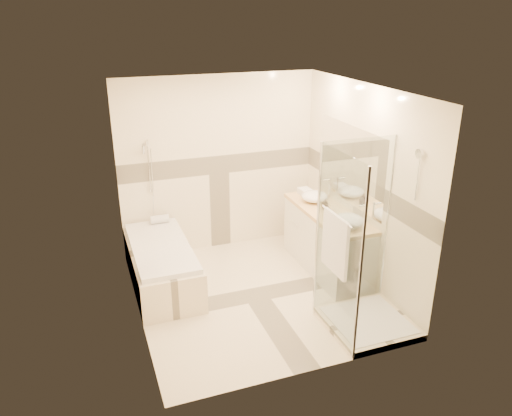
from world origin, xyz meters
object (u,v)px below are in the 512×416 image
object	(u,v)px
vessel_sink_near	(315,196)
vessel_sink_far	(348,221)
amenity_bottle_b	(325,205)
vanity	(327,240)
bathtub	(162,263)
amenity_bottle_a	(325,204)
shower_enclosure	(358,285)

from	to	relation	value
vessel_sink_near	vessel_sink_far	size ratio (longest dim) A/B	0.94
vessel_sink_far	amenity_bottle_b	xyz separation A→B (m)	(0.00, 0.60, -0.01)
vanity	vessel_sink_near	distance (m)	0.62
bathtub	vessel_sink_far	bearing A→B (deg)	-22.46
vessel_sink_near	vessel_sink_far	bearing A→B (deg)	-90.00
vanity	amenity_bottle_a	xyz separation A→B (m)	(-0.02, 0.06, 0.50)
vessel_sink_far	amenity_bottle_b	world-z (taller)	vessel_sink_far
vessel_sink_far	shower_enclosure	bearing A→B (deg)	-110.23
amenity_bottle_a	vessel_sink_far	bearing A→B (deg)	-90.00
bathtub	vessel_sink_near	xyz separation A→B (m)	(2.13, 0.03, 0.61)
vessel_sink_far	amenity_bottle_b	distance (m)	0.60
bathtub	shower_enclosure	distance (m)	2.47
vessel_sink_near	vessel_sink_far	xyz separation A→B (m)	(0.00, -0.91, 0.00)
bathtub	vessel_sink_near	size ratio (longest dim) A/B	4.75
vessel_sink_far	amenity_bottle_a	world-z (taller)	vessel_sink_far
amenity_bottle_a	bathtub	bearing A→B (deg)	172.35
shower_enclosure	vessel_sink_near	distance (m)	1.72
shower_enclosure	amenity_bottle_a	size ratio (longest dim) A/B	14.12
vanity	shower_enclosure	size ratio (longest dim) A/B	0.79
vessel_sink_near	bathtub	bearing A→B (deg)	-179.29
vessel_sink_far	amenity_bottle_b	size ratio (longest dim) A/B	2.94
vessel_sink_near	amenity_bottle_b	bearing A→B (deg)	-90.00
bathtub	vanity	distance (m)	2.18
vessel_sink_near	amenity_bottle_a	bearing A→B (deg)	-90.00
bathtub	vessel_sink_far	world-z (taller)	vessel_sink_far
bathtub	amenity_bottle_b	xyz separation A→B (m)	(2.13, -0.29, 0.61)
vessel_sink_near	vessel_sink_far	world-z (taller)	vessel_sink_far
vanity	vessel_sink_near	world-z (taller)	vessel_sink_near
vessel_sink_far	amenity_bottle_a	distance (m)	0.59
vessel_sink_near	vessel_sink_far	distance (m)	0.91
bathtub	vessel_sink_near	bearing A→B (deg)	0.71
vessel_sink_near	amenity_bottle_a	distance (m)	0.31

